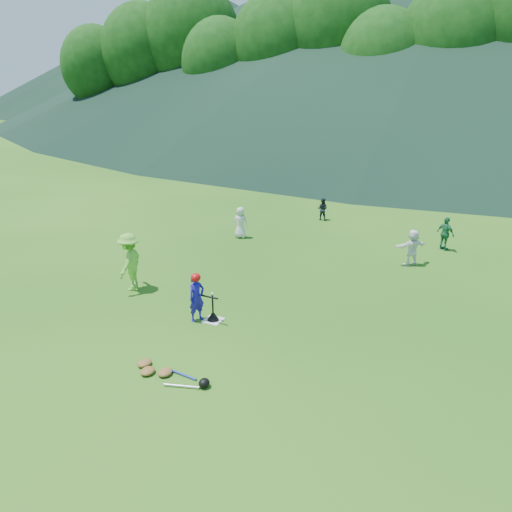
{
  "coord_description": "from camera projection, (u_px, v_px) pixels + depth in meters",
  "views": [
    {
      "loc": [
        5.79,
        -9.64,
        5.86
      ],
      "look_at": [
        0.0,
        2.5,
        0.9
      ],
      "focal_mm": 35.0,
      "sensor_mm": 36.0,
      "label": 1
    }
  ],
  "objects": [
    {
      "name": "adult_coach",
      "position": [
        130.0,
        262.0,
        14.07
      ],
      "size": [
        0.87,
        1.2,
        1.67
      ],
      "primitive_type": "imported",
      "rotation": [
        0.0,
        0.0,
        -1.32
      ],
      "color": "#72C73A",
      "rests_on": "ground"
    },
    {
      "name": "fielder_d",
      "position": [
        412.0,
        247.0,
        15.96
      ],
      "size": [
        1.04,
        1.02,
        1.19
      ],
      "primitive_type": "imported",
      "rotation": [
        0.0,
        0.0,
        3.9
      ],
      "color": "white",
      "rests_on": "ground"
    },
    {
      "name": "fielder_a",
      "position": [
        241.0,
        223.0,
        18.63
      ],
      "size": [
        0.62,
        0.44,
        1.18
      ],
      "primitive_type": "imported",
      "rotation": [
        0.0,
        0.0,
        3.26
      ],
      "color": "silver",
      "rests_on": "ground"
    },
    {
      "name": "batter_child",
      "position": [
        197.0,
        298.0,
        12.35
      ],
      "size": [
        0.44,
        0.53,
        1.23
      ],
      "primitive_type": "imported",
      "rotation": [
        0.0,
        0.0,
        1.19
      ],
      "color": "#2017A0",
      "rests_on": "ground"
    },
    {
      "name": "baseball",
      "position": [
        212.0,
        294.0,
        12.27
      ],
      "size": [
        0.08,
        0.08,
        0.08
      ],
      "primitive_type": "sphere",
      "color": "white",
      "rests_on": "batting_tee"
    },
    {
      "name": "batter_gear",
      "position": [
        197.0,
        279.0,
        12.17
      ],
      "size": [
        0.73,
        0.26,
        0.6
      ],
      "color": "#BC0C0D",
      "rests_on": "ground"
    },
    {
      "name": "batting_tee",
      "position": [
        213.0,
        316.0,
        12.49
      ],
      "size": [
        0.3,
        0.3,
        0.68
      ],
      "color": "black",
      "rests_on": "home_plate"
    },
    {
      "name": "home_plate",
      "position": [
        213.0,
        320.0,
        12.53
      ],
      "size": [
        0.45,
        0.45,
        0.02
      ],
      "primitive_type": "cube",
      "color": "silver",
      "rests_on": "ground"
    },
    {
      "name": "ground",
      "position": [
        213.0,
        321.0,
        12.53
      ],
      "size": [
        120.0,
        120.0,
        0.0
      ],
      "primitive_type": "plane",
      "color": "#1E4F12",
      "rests_on": "ground"
    },
    {
      "name": "outfield_fence",
      "position": [
        408.0,
        149.0,
        36.0
      ],
      "size": [
        70.07,
        0.08,
        1.33
      ],
      "color": "gray",
      "rests_on": "ground"
    },
    {
      "name": "fielder_b",
      "position": [
        322.0,
        209.0,
        20.95
      ],
      "size": [
        0.46,
        0.36,
        0.93
      ],
      "primitive_type": "imported",
      "rotation": [
        0.0,
        0.0,
        3.15
      ],
      "color": "black",
      "rests_on": "ground"
    },
    {
      "name": "fielder_c",
      "position": [
        445.0,
        234.0,
        17.33
      ],
      "size": [
        0.74,
        0.62,
        1.18
      ],
      "primitive_type": "imported",
      "rotation": [
        0.0,
        0.0,
        2.56
      ],
      "color": "#227246",
      "rests_on": "ground"
    },
    {
      "name": "tree_line",
      "position": [
        434.0,
        40.0,
        38.26
      ],
      "size": [
        70.04,
        11.4,
        14.82
      ],
      "color": "#382314",
      "rests_on": "ground"
    },
    {
      "name": "distant_hills",
      "position": [
        426.0,
        12.0,
        79.72
      ],
      "size": [
        155.0,
        140.0,
        32.0
      ],
      "color": "black",
      "rests_on": "ground"
    },
    {
      "name": "equipment_pile",
      "position": [
        165.0,
        372.0,
        10.24
      ],
      "size": [
        1.8,
        0.62,
        0.19
      ],
      "color": "olive",
      "rests_on": "ground"
    }
  ]
}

